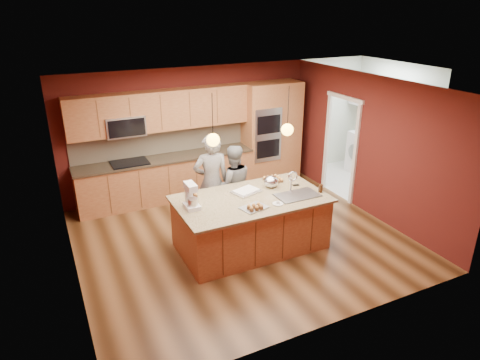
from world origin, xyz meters
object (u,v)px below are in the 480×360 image
person_left (212,182)px  mixing_bowl (271,182)px  island (252,222)px  stand_mixer (191,197)px  person_right (233,185)px

person_left → mixing_bowl: bearing=150.2°
island → stand_mixer: bearing=175.4°
person_left → person_right: 0.44m
person_left → stand_mixer: 1.13m
mixing_bowl → person_left: bearing=140.2°
mixing_bowl → person_right: bearing=120.6°
island → person_right: 1.00m
stand_mixer → mixing_bowl: stand_mixer is taller
person_left → person_right: (0.42, 0.00, -0.13)m
island → mixing_bowl: bearing=27.2°
stand_mixer → person_right: bearing=37.7°
mixing_bowl → stand_mixer: bearing=-173.4°
person_right → mixing_bowl: person_right is taller
person_right → stand_mixer: 1.45m
person_left → person_right: person_left is taller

